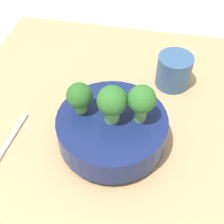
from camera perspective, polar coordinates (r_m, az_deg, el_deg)
name	(u,v)px	position (r m, az deg, el deg)	size (l,w,h in m)	color
ground_plane	(102,145)	(0.73, -1.92, -5.98)	(6.00, 6.00, 0.00)	beige
table	(101,138)	(0.71, -1.97, -4.78)	(0.83, 0.71, 0.05)	tan
bowl	(112,129)	(0.64, 0.00, -3.15)	(0.22, 0.22, 0.07)	navy
broccoli_floret_center	(112,102)	(0.58, 0.00, 1.79)	(0.06, 0.06, 0.08)	#6BA34C
broccoli_floret_back	(142,101)	(0.58, 5.43, 2.07)	(0.05, 0.05, 0.08)	#609347
broccoli_floret_front	(80,97)	(0.60, -5.96, 2.83)	(0.05, 0.05, 0.07)	#6BA34C
cup	(174,71)	(0.78, 11.25, 7.38)	(0.08, 0.08, 0.08)	#33567F
fork	(9,142)	(0.70, -18.35, -5.19)	(0.17, 0.02, 0.01)	#B2B2B7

